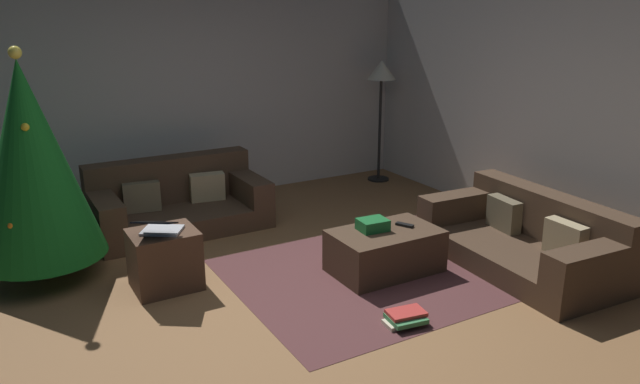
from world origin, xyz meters
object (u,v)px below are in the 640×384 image
Objects in this scene: book_stack at (405,318)px; couch_right at (528,239)px; ottoman at (385,251)px; gift_box at (373,225)px; tv_remote at (405,225)px; laptop at (159,227)px; christmas_tree at (31,162)px; side_table at (165,260)px; couch_left at (177,202)px; corner_lamp at (381,79)px.

couch_right is at bearing 10.97° from book_stack.
ottoman is (-1.18, 0.51, -0.05)m from couch_right.
gift_box is 0.31m from tv_remote.
tv_remote reaches higher than ottoman.
laptop is (-2.94, 1.10, 0.30)m from couch_right.
christmas_tree is (-2.56, 1.30, 0.83)m from ottoman.
side_table reaches higher than gift_box.
corner_lamp is at bearing -172.31° from couch_left.
tv_remote is 2.07m from laptop.
ottoman reaches higher than book_stack.
couch_right is at bearing -98.78° from corner_lamp.
ottoman is 0.26m from gift_box.
tv_remote reaches higher than book_stack.
ottoman is 0.29m from tv_remote.
gift_box is 0.13× the size of christmas_tree.
couch_left is 3.46m from couch_right.
ottoman is 5.75× the size of tv_remote.
gift_box is (1.13, -1.92, 0.16)m from couch_left.
book_stack is at bearing -116.55° from ottoman.
side_table is at bearing -152.45° from corner_lamp.
corner_lamp is (2.84, 0.40, 1.07)m from couch_left.
couch_left reaches higher than ottoman.
couch_right is 3.16m from laptop.
couch_left is at bearing 121.50° from ottoman.
side_table is at bearing 132.31° from book_stack.
tv_remote is at bearing -16.27° from laptop.
tv_remote is 0.10× the size of corner_lamp.
side_table is at bearing 135.76° from tv_remote.
ottoman is 2.87× the size of book_stack.
corner_lamp reaches higher than tv_remote.
christmas_tree is 6.00× the size of book_stack.
couch_left is 2.93m from book_stack.
gift_box is at bearing -26.57° from christmas_tree.
couch_left reaches higher than laptop.
couch_right reaches higher than side_table.
couch_left reaches higher than couch_right.
corner_lamp reaches higher than book_stack.
ottoman is 1.85m from side_table.
laptop reaches higher than tv_remote.
couch_right reaches higher than ottoman.
christmas_tree is 1.23× the size of corner_lamp.
laptop reaches higher than couch_right.
gift_box is 0.76× the size of book_stack.
gift_box is 3.02m from corner_lamp.
gift_box is 1.75m from side_table.
ottoman is at bearing 156.40° from tv_remote.
christmas_tree reaches higher than couch_right.
ottoman is 1.89m from laptop.
ottoman is at bearing -27.00° from christmas_tree.
gift_box is (-1.26, 0.58, 0.18)m from couch_right.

